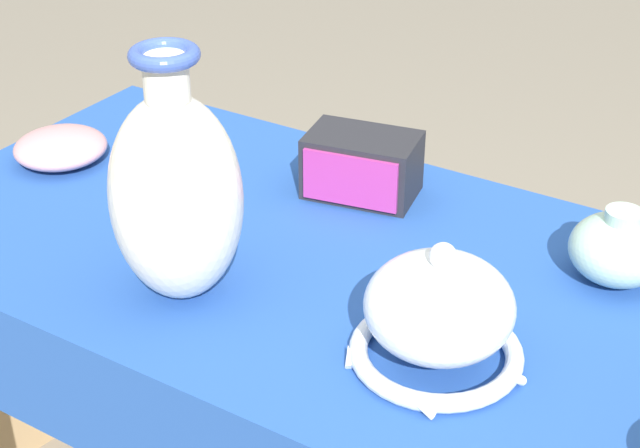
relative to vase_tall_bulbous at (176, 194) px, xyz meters
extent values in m
cylinder|color=brown|center=(-0.46, 0.44, -0.55)|extent=(0.04, 0.04, 0.74)
cube|color=brown|center=(0.14, 0.17, -0.16)|extent=(1.30, 0.63, 0.03)
cube|color=#234C9E|center=(0.14, 0.17, -0.15)|extent=(1.32, 0.65, 0.01)
ellipsoid|color=white|center=(0.00, 0.00, -0.01)|extent=(0.17, 0.17, 0.28)
cylinder|color=white|center=(0.00, 0.00, 0.15)|extent=(0.05, 0.05, 0.05)
torus|color=#3851A8|center=(0.00, 0.00, 0.18)|extent=(0.08, 0.08, 0.02)
torus|color=white|center=(0.34, 0.04, -0.13)|extent=(0.20, 0.20, 0.02)
ellipsoid|color=white|center=(0.34, 0.04, -0.07)|extent=(0.17, 0.17, 0.12)
sphere|color=white|center=(0.34, 0.04, 0.00)|extent=(0.03, 0.03, 0.03)
cone|color=white|center=(0.44, 0.04, -0.13)|extent=(0.01, 0.03, 0.02)
cone|color=white|center=(0.37, 0.14, -0.13)|extent=(0.03, 0.02, 0.02)
cone|color=white|center=(0.26, 0.10, -0.13)|extent=(0.03, 0.03, 0.02)
cone|color=white|center=(0.26, -0.02, -0.13)|extent=(0.03, 0.03, 0.02)
cone|color=white|center=(0.37, -0.05, -0.13)|extent=(0.03, 0.02, 0.02)
cube|color=#232328|center=(0.06, 0.35, -0.10)|extent=(0.18, 0.13, 0.10)
cube|color=#B23384|center=(0.07, 0.30, -0.10)|extent=(0.14, 0.03, 0.08)
ellipsoid|color=#A8CCB7|center=(0.46, 0.32, -0.10)|extent=(0.13, 0.13, 0.09)
cylinder|color=#A8CCB7|center=(0.46, 0.32, -0.05)|extent=(0.05, 0.05, 0.02)
ellipsoid|color=#D19399|center=(-0.41, 0.19, -0.12)|extent=(0.15, 0.15, 0.05)
camera|label=1|loc=(0.71, -0.80, 0.58)|focal=55.00mm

